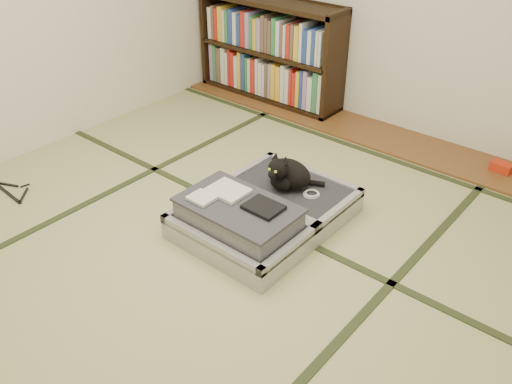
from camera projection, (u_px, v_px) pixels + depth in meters
The scene contains 10 objects.
floor at pixel (213, 247), 3.32m from camera, with size 4.50×4.50×0.00m, color tan.
wood_strip at pixel (376, 134), 4.61m from camera, with size 4.00×0.50×0.02m, color brown.
red_item at pixel (501, 167), 4.04m from camera, with size 0.15×0.09×0.07m, color red.
room_shell at pixel (200, 1), 2.54m from camera, with size 4.50×4.50×4.50m.
tatami_borders at pixel (264, 212), 3.64m from camera, with size 4.00×4.50×0.01m.
bookcase at pixel (270, 52), 5.08m from camera, with size 1.48×0.34×0.95m.
suitcase at pixel (261, 213), 3.43m from camera, with size 0.81×1.07×0.32m.
cat at pixel (287, 174), 3.55m from camera, with size 0.36×0.36×0.29m.
cable_coil at pixel (311, 194), 3.52m from camera, with size 0.11×0.11×0.03m.
hanger at pixel (12, 191), 3.84m from camera, with size 0.40×0.19×0.01m.
Camera 1 is at (1.89, -1.84, 2.06)m, focal length 38.00 mm.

